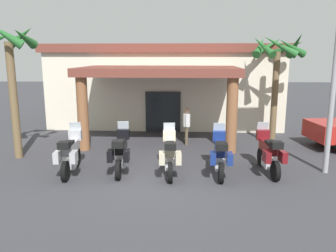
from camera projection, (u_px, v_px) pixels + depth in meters
The scene contains 10 objects.
ground_plane at pixel (154, 177), 11.24m from camera, with size 80.00×80.00×0.00m, color #38383D.
motel_building at pixel (167, 83), 20.38m from camera, with size 13.09×10.90×4.50m.
motorcycle_silver at pixel (70, 153), 11.48m from camera, with size 0.72×2.21×1.61m.
motorcycle_black at pixel (121, 152), 11.63m from camera, with size 0.72×2.21×1.61m.
motorcycle_cream at pixel (170, 154), 11.38m from camera, with size 0.72×2.21×1.61m.
motorcycle_blue at pixel (220, 155), 11.34m from camera, with size 0.72×2.21×1.61m.
motorcycle_maroon at pixel (269, 153), 11.52m from camera, with size 0.72×2.21×1.61m.
pedestrian at pixel (187, 124), 15.16m from camera, with size 0.32×0.53×1.66m.
palm_tree_near_portico at pixel (277, 57), 15.61m from camera, with size 2.49×2.52×4.98m.
palm_tree_roadside at pixel (9, 58), 12.62m from camera, with size 1.94×1.96×5.16m.
Camera 1 is at (0.81, -10.63, 3.96)m, focal length 36.56 mm.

